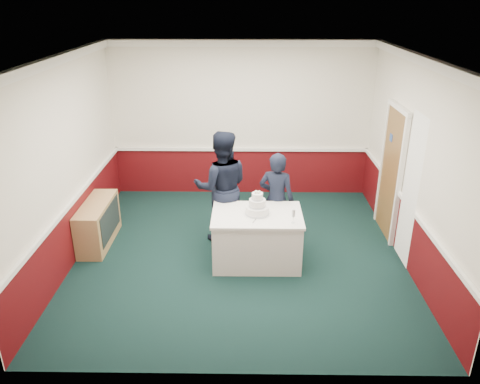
{
  "coord_description": "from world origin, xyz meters",
  "views": [
    {
      "loc": [
        0.1,
        -6.35,
        3.76
      ],
      "look_at": [
        0.01,
        -0.1,
        1.1
      ],
      "focal_mm": 35.0,
      "sensor_mm": 36.0,
      "label": 1
    }
  ],
  "objects_px": {
    "sideboard": "(98,223)",
    "cake_table": "(257,237)",
    "champagne_flute": "(293,214)",
    "person_woman": "(276,200)",
    "wedding_cake": "(257,207)",
    "cake_knife": "(255,220)",
    "person_man": "(222,187)"
  },
  "relations": [
    {
      "from": "sideboard",
      "to": "person_woman",
      "type": "bearing_deg",
      "value": 0.42
    },
    {
      "from": "champagne_flute",
      "to": "person_woman",
      "type": "xyz_separation_m",
      "value": [
        -0.19,
        0.83,
        -0.15
      ]
    },
    {
      "from": "person_man",
      "to": "person_woman",
      "type": "distance_m",
      "value": 0.89
    },
    {
      "from": "sideboard",
      "to": "cake_knife",
      "type": "relative_size",
      "value": 5.45
    },
    {
      "from": "cake_table",
      "to": "wedding_cake",
      "type": "bearing_deg",
      "value": 90.0
    },
    {
      "from": "sideboard",
      "to": "cake_table",
      "type": "xyz_separation_m",
      "value": [
        2.54,
        -0.53,
        0.05
      ]
    },
    {
      "from": "cake_table",
      "to": "person_woman",
      "type": "distance_m",
      "value": 0.73
    },
    {
      "from": "wedding_cake",
      "to": "cake_knife",
      "type": "distance_m",
      "value": 0.23
    },
    {
      "from": "sideboard",
      "to": "person_man",
      "type": "height_order",
      "value": "person_man"
    },
    {
      "from": "wedding_cake",
      "to": "person_woman",
      "type": "xyz_separation_m",
      "value": [
        0.31,
        0.55,
        -0.13
      ]
    },
    {
      "from": "champagne_flute",
      "to": "person_man",
      "type": "distance_m",
      "value": 1.43
    },
    {
      "from": "sideboard",
      "to": "wedding_cake",
      "type": "height_order",
      "value": "wedding_cake"
    },
    {
      "from": "person_man",
      "to": "person_woman",
      "type": "xyz_separation_m",
      "value": [
        0.86,
        -0.15,
        -0.15
      ]
    },
    {
      "from": "champagne_flute",
      "to": "sideboard",
      "type": "bearing_deg",
      "value": 165.17
    },
    {
      "from": "wedding_cake",
      "to": "cake_table",
      "type": "bearing_deg",
      "value": -90.0
    },
    {
      "from": "person_woman",
      "to": "wedding_cake",
      "type": "bearing_deg",
      "value": 77.26
    },
    {
      "from": "champagne_flute",
      "to": "person_woman",
      "type": "distance_m",
      "value": 0.86
    },
    {
      "from": "cake_knife",
      "to": "person_man",
      "type": "bearing_deg",
      "value": 140.31
    },
    {
      "from": "sideboard",
      "to": "cake_table",
      "type": "relative_size",
      "value": 0.91
    },
    {
      "from": "cake_table",
      "to": "champagne_flute",
      "type": "distance_m",
      "value": 0.78
    },
    {
      "from": "wedding_cake",
      "to": "person_man",
      "type": "height_order",
      "value": "person_man"
    },
    {
      "from": "cake_table",
      "to": "person_man",
      "type": "xyz_separation_m",
      "value": [
        -0.55,
        0.69,
        0.52
      ]
    },
    {
      "from": "wedding_cake",
      "to": "cake_knife",
      "type": "height_order",
      "value": "wedding_cake"
    },
    {
      "from": "person_woman",
      "to": "cake_table",
      "type": "bearing_deg",
      "value": 77.26
    },
    {
      "from": "champagne_flute",
      "to": "person_woman",
      "type": "bearing_deg",
      "value": 102.71
    },
    {
      "from": "wedding_cake",
      "to": "champagne_flute",
      "type": "distance_m",
      "value": 0.57
    },
    {
      "from": "champagne_flute",
      "to": "person_woman",
      "type": "height_order",
      "value": "person_woman"
    },
    {
      "from": "sideboard",
      "to": "cake_knife",
      "type": "distance_m",
      "value": 2.65
    },
    {
      "from": "wedding_cake",
      "to": "person_woman",
      "type": "bearing_deg",
      "value": 60.14
    },
    {
      "from": "cake_knife",
      "to": "champagne_flute",
      "type": "relative_size",
      "value": 1.07
    },
    {
      "from": "cake_table",
      "to": "person_woman",
      "type": "bearing_deg",
      "value": 60.14
    },
    {
      "from": "sideboard",
      "to": "cake_knife",
      "type": "xyz_separation_m",
      "value": [
        2.51,
        -0.73,
        0.44
      ]
    }
  ]
}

